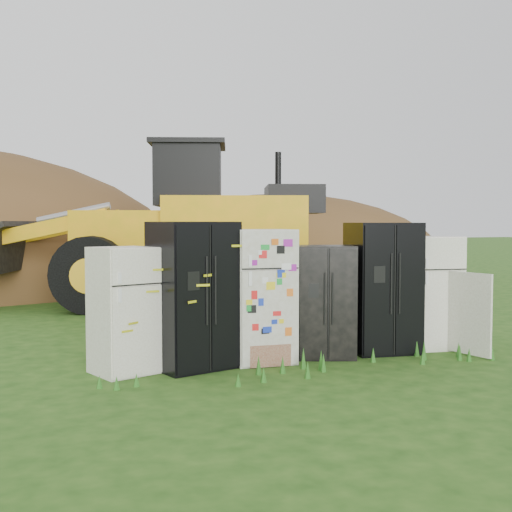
{
  "coord_description": "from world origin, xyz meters",
  "views": [
    {
      "loc": [
        -3.97,
        -8.31,
        1.97
      ],
      "look_at": [
        0.14,
        2.0,
        1.38
      ],
      "focal_mm": 45.0,
      "sensor_mm": 36.0,
      "label": 1
    }
  ],
  "objects_px": {
    "fridge_dark_mid": "(325,301)",
    "wheel_loader": "(148,224)",
    "fridge_sticker": "(262,296)",
    "fridge_black_right": "(383,287)",
    "fridge_black_side": "(193,295)",
    "fridge_leftmost": "(123,310)",
    "fridge_open_door": "(431,292)"
  },
  "relations": [
    {
      "from": "fridge_dark_mid",
      "to": "wheel_loader",
      "type": "bearing_deg",
      "value": 121.42
    },
    {
      "from": "fridge_black_side",
      "to": "fridge_dark_mid",
      "type": "bearing_deg",
      "value": -15.39
    },
    {
      "from": "wheel_loader",
      "to": "fridge_black_right",
      "type": "bearing_deg",
      "value": -52.62
    },
    {
      "from": "fridge_leftmost",
      "to": "wheel_loader",
      "type": "height_order",
      "value": "wheel_loader"
    },
    {
      "from": "fridge_black_side",
      "to": "fridge_black_right",
      "type": "distance_m",
      "value": 2.97
    },
    {
      "from": "fridge_dark_mid",
      "to": "fridge_black_side",
      "type": "bearing_deg",
      "value": -159.27
    },
    {
      "from": "fridge_leftmost",
      "to": "fridge_open_door",
      "type": "bearing_deg",
      "value": -19.26
    },
    {
      "from": "fridge_dark_mid",
      "to": "wheel_loader",
      "type": "xyz_separation_m",
      "value": [
        -1.17,
        6.69,
        1.11
      ]
    },
    {
      "from": "fridge_black_side",
      "to": "fridge_sticker",
      "type": "height_order",
      "value": "fridge_black_side"
    },
    {
      "from": "fridge_black_right",
      "to": "fridge_dark_mid",
      "type": "bearing_deg",
      "value": -170.6
    },
    {
      "from": "fridge_leftmost",
      "to": "fridge_black_side",
      "type": "bearing_deg",
      "value": -20.88
    },
    {
      "from": "fridge_leftmost",
      "to": "fridge_dark_mid",
      "type": "bearing_deg",
      "value": -19.7
    },
    {
      "from": "fridge_black_right",
      "to": "wheel_loader",
      "type": "bearing_deg",
      "value": 116.9
    },
    {
      "from": "fridge_black_side",
      "to": "fridge_open_door",
      "type": "xyz_separation_m",
      "value": [
        3.85,
        -0.03,
        -0.11
      ]
    },
    {
      "from": "fridge_leftmost",
      "to": "fridge_dark_mid",
      "type": "distance_m",
      "value": 2.93
    },
    {
      "from": "fridge_leftmost",
      "to": "fridge_sticker",
      "type": "bearing_deg",
      "value": -19.15
    },
    {
      "from": "fridge_black_side",
      "to": "fridge_dark_mid",
      "type": "xyz_separation_m",
      "value": [
        2.0,
        -0.03,
        -0.17
      ]
    },
    {
      "from": "fridge_black_side",
      "to": "fridge_black_right",
      "type": "xyz_separation_m",
      "value": [
        2.97,
        -0.02,
        -0.01
      ]
    },
    {
      "from": "fridge_dark_mid",
      "to": "fridge_sticker",
      "type": "bearing_deg",
      "value": -160.9
    },
    {
      "from": "fridge_sticker",
      "to": "fridge_dark_mid",
      "type": "xyz_separation_m",
      "value": [
        0.99,
        -0.04,
        -0.12
      ]
    },
    {
      "from": "fridge_dark_mid",
      "to": "fridge_black_right",
      "type": "relative_size",
      "value": 0.83
    },
    {
      "from": "fridge_open_door",
      "to": "fridge_dark_mid",
      "type": "bearing_deg",
      "value": -170.74
    },
    {
      "from": "fridge_sticker",
      "to": "fridge_dark_mid",
      "type": "bearing_deg",
      "value": 2.48
    },
    {
      "from": "fridge_black_right",
      "to": "fridge_open_door",
      "type": "relative_size",
      "value": 1.12
    },
    {
      "from": "fridge_leftmost",
      "to": "wheel_loader",
      "type": "xyz_separation_m",
      "value": [
        1.75,
        6.62,
        1.1
      ]
    },
    {
      "from": "fridge_sticker",
      "to": "wheel_loader",
      "type": "relative_size",
      "value": 0.24
    },
    {
      "from": "fridge_sticker",
      "to": "fridge_open_door",
      "type": "bearing_deg",
      "value": 3.91
    },
    {
      "from": "fridge_leftmost",
      "to": "fridge_black_side",
      "type": "relative_size",
      "value": 0.83
    },
    {
      "from": "fridge_open_door",
      "to": "fridge_sticker",
      "type": "bearing_deg",
      "value": -171.51
    },
    {
      "from": "fridge_sticker",
      "to": "fridge_black_right",
      "type": "distance_m",
      "value": 1.97
    },
    {
      "from": "fridge_leftmost",
      "to": "fridge_sticker",
      "type": "height_order",
      "value": "fridge_sticker"
    },
    {
      "from": "fridge_leftmost",
      "to": "fridge_dark_mid",
      "type": "height_order",
      "value": "fridge_leftmost"
    }
  ]
}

